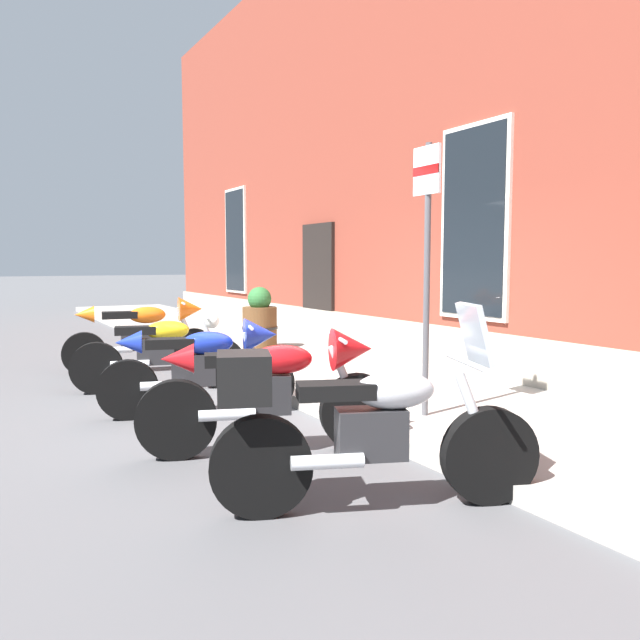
% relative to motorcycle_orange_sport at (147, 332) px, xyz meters
% --- Properties ---
extents(ground_plane, '(140.00, 140.00, 0.00)m').
position_rel_motorcycle_orange_sport_xyz_m(ground_plane, '(2.93, 0.81, -0.58)').
color(ground_plane, '#4C4C4F').
extents(sidewalk, '(30.58, 2.73, 0.13)m').
position_rel_motorcycle_orange_sport_xyz_m(sidewalk, '(2.93, 2.17, -0.52)').
color(sidewalk, gray).
rests_on(sidewalk, ground_plane).
extents(brick_pub_facade, '(24.58, 6.31, 7.53)m').
position_rel_motorcycle_orange_sport_xyz_m(brick_pub_facade, '(2.93, 6.63, 3.18)').
color(brick_pub_facade, brown).
rests_on(brick_pub_facade, ground_plane).
extents(motorcycle_orange_sport, '(0.68, 2.13, 1.08)m').
position_rel_motorcycle_orange_sport_xyz_m(motorcycle_orange_sport, '(0.00, 0.00, 0.00)').
color(motorcycle_orange_sport, black).
rests_on(motorcycle_orange_sport, ground_plane).
extents(motorcycle_yellow_naked, '(0.78, 2.07, 0.94)m').
position_rel_motorcycle_orange_sport_xyz_m(motorcycle_yellow_naked, '(1.43, -0.19, -0.11)').
color(motorcycle_yellow_naked, black).
rests_on(motorcycle_yellow_naked, ground_plane).
extents(motorcycle_blue_sport, '(0.79, 1.96, 1.00)m').
position_rel_motorcycle_orange_sport_xyz_m(motorcycle_blue_sport, '(2.90, -0.13, -0.03)').
color(motorcycle_blue_sport, black).
rests_on(motorcycle_blue_sport, ground_plane).
extents(motorcycle_red_sport, '(0.89, 2.08, 1.04)m').
position_rel_motorcycle_orange_sport_xyz_m(motorcycle_red_sport, '(4.45, -0.04, -0.02)').
color(motorcycle_red_sport, black).
rests_on(motorcycle_red_sport, ground_plane).
extents(motorcycle_silver_touring, '(1.03, 2.04, 1.33)m').
position_rel_motorcycle_orange_sport_xyz_m(motorcycle_silver_touring, '(5.79, -0.11, -0.03)').
color(motorcycle_silver_touring, black).
rests_on(motorcycle_silver_touring, ground_plane).
extents(parking_sign, '(0.36, 0.07, 2.55)m').
position_rel_motorcycle_orange_sport_xyz_m(parking_sign, '(4.44, 1.50, 1.19)').
color(parking_sign, '#4C4C51').
rests_on(parking_sign, sidewalk).
extents(barrel_planter, '(0.61, 0.61, 1.04)m').
position_rel_motorcycle_orange_sport_xyz_m(barrel_planter, '(-0.58, 2.04, -0.00)').
color(barrel_planter, brown).
rests_on(barrel_planter, sidewalk).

